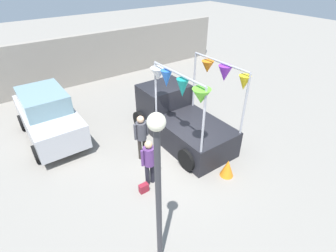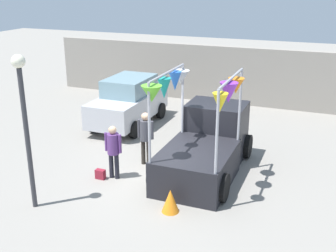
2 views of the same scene
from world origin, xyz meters
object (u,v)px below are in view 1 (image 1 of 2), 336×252
at_px(handbag, 144,188).
at_px(street_lamp, 158,177).
at_px(parked_car, 48,115).
at_px(folded_kite_bundle_tangerine, 227,168).
at_px(vendor_truck, 178,116).
at_px(person_customer, 149,159).
at_px(person_vendor, 141,133).

relative_size(handbag, street_lamp, 0.07).
distance_m(parked_car, folded_kite_bundle_tangerine, 6.84).
height_order(vendor_truck, handbag, vendor_truck).
xyz_separation_m(handbag, folded_kite_bundle_tangerine, (2.54, -0.95, 0.16)).
relative_size(parked_car, person_customer, 2.51).
height_order(person_customer, handbag, person_customer).
distance_m(person_customer, folded_kite_bundle_tangerine, 2.56).
xyz_separation_m(vendor_truck, person_customer, (-2.30, -1.57, 0.08)).
bearing_deg(street_lamp, vendor_truck, 47.79).
xyz_separation_m(parked_car, street_lamp, (0.63, -6.59, 1.59)).
bearing_deg(vendor_truck, street_lamp, -132.21).
relative_size(person_vendor, handbag, 6.01).
height_order(handbag, street_lamp, street_lamp).
bearing_deg(parked_car, person_customer, -68.56).
relative_size(vendor_truck, folded_kite_bundle_tangerine, 6.89).
bearing_deg(folded_kite_bundle_tangerine, handbag, 159.57).
height_order(handbag, folded_kite_bundle_tangerine, folded_kite_bundle_tangerine).
height_order(parked_car, person_vendor, parked_car).
relative_size(handbag, folded_kite_bundle_tangerine, 0.47).
distance_m(parked_car, person_customer, 4.74).
bearing_deg(handbag, person_customer, 29.74).
xyz_separation_m(person_customer, folded_kite_bundle_tangerine, (2.19, -1.15, -0.66)).
height_order(parked_car, handbag, parked_car).
relative_size(vendor_truck, handbag, 14.75).
relative_size(person_vendor, street_lamp, 0.43).
relative_size(person_vendor, folded_kite_bundle_tangerine, 2.80).
xyz_separation_m(vendor_truck, street_lamp, (-3.40, -3.75, 1.66)).
xyz_separation_m(parked_car, person_vendor, (2.19, -3.20, 0.07)).
bearing_deg(street_lamp, handbag, 69.14).
bearing_deg(handbag, vendor_truck, 33.82).
xyz_separation_m(vendor_truck, handbag, (-2.65, -1.77, -0.73)).
distance_m(person_customer, handbag, 0.91).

